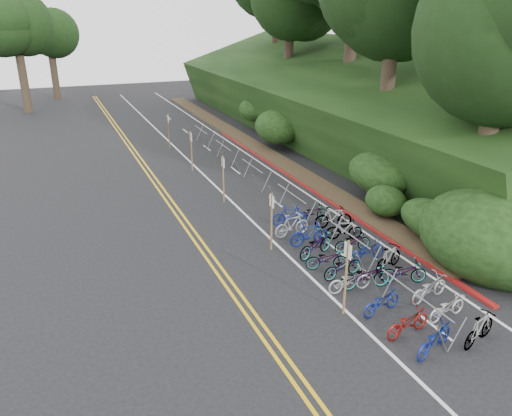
# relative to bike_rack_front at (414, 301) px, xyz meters

# --- Properties ---
(ground) EXTENTS (120.00, 120.00, 0.00)m
(ground) POSITION_rel_bike_rack_front_xyz_m (-2.57, 1.56, -0.82)
(ground) COLOR black
(ground) RESTS_ON ground
(road_markings) EXTENTS (7.47, 80.00, 0.01)m
(road_markings) POSITION_rel_bike_rack_front_xyz_m (-1.93, 11.66, -0.82)
(road_markings) COLOR gold
(road_markings) RESTS_ON ground
(red_curb) EXTENTS (0.25, 28.00, 0.10)m
(red_curb) POSITION_rel_bike_rack_front_xyz_m (3.13, 13.56, -0.77)
(red_curb) COLOR maroon
(red_curb) RESTS_ON ground
(embankment) EXTENTS (14.30, 48.14, 9.11)m
(embankment) POSITION_rel_bike_rack_front_xyz_m (10.39, 20.60, 1.75)
(embankment) COLOR black
(embankment) RESTS_ON ground
(bike_rack_front) EXTENTS (1.10, 3.38, 1.09)m
(bike_rack_front) POSITION_rel_bike_rack_front_xyz_m (0.00, 0.00, 0.00)
(bike_rack_front) COLOR gray
(bike_rack_front) RESTS_ON ground
(bike_racks_rest) EXTENTS (1.14, 23.00, 1.17)m
(bike_racks_rest) POSITION_rel_bike_rack_front_xyz_m (0.43, 14.56, 0.03)
(bike_racks_rest) COLOR gray
(bike_racks_rest) RESTS_ON ground
(signpost_near) EXTENTS (0.08, 0.40, 2.65)m
(signpost_near) POSITION_rel_bike_rack_front_xyz_m (-1.73, 1.30, 0.69)
(signpost_near) COLOR brown
(signpost_near) RESTS_ON ground
(signposts_rest) EXTENTS (0.08, 18.40, 2.50)m
(signposts_rest) POSITION_rel_bike_rack_front_xyz_m (-1.97, 15.56, 0.61)
(signposts_rest) COLOR brown
(signposts_rest) RESTS_ON ground
(bike_front) EXTENTS (0.64, 1.69, 0.88)m
(bike_front) POSITION_rel_bike_rack_front_xyz_m (-0.78, 2.44, -0.38)
(bike_front) COLOR #9E9EA3
(bike_front) RESTS_ON ground
(bike_valet) EXTENTS (3.23, 11.86, 1.06)m
(bike_valet) POSITION_rel_bike_rack_front_xyz_m (0.35, 3.55, -0.35)
(bike_valet) COLOR navy
(bike_valet) RESTS_ON ground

